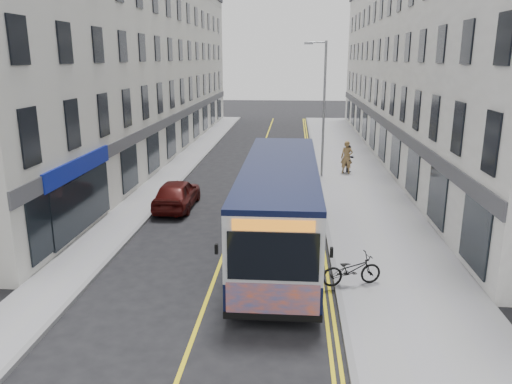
% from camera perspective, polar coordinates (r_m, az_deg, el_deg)
% --- Properties ---
extents(ground, '(140.00, 140.00, 0.00)m').
position_cam_1_polar(ground, '(17.47, -4.39, -8.84)').
color(ground, black).
rests_on(ground, ground).
extents(pavement_east, '(4.50, 64.00, 0.12)m').
position_cam_1_polar(pavement_east, '(28.88, 11.66, 0.75)').
color(pavement_east, gray).
rests_on(pavement_east, ground).
extents(pavement_west, '(2.00, 64.00, 0.12)m').
position_cam_1_polar(pavement_west, '(29.61, -10.47, 1.17)').
color(pavement_west, gray).
rests_on(pavement_west, ground).
extents(kerb_east, '(0.18, 64.00, 0.13)m').
position_cam_1_polar(kerb_east, '(28.67, 7.20, 0.86)').
color(kerb_east, slate).
rests_on(kerb_east, ground).
extents(kerb_west, '(0.18, 64.00, 0.13)m').
position_cam_1_polar(kerb_west, '(29.37, -8.59, 1.15)').
color(kerb_west, slate).
rests_on(kerb_west, ground).
extents(road_centre_line, '(0.12, 64.00, 0.01)m').
position_cam_1_polar(road_centre_line, '(28.76, -0.79, 0.90)').
color(road_centre_line, yellow).
rests_on(road_centre_line, ground).
extents(road_dbl_yellow_inner, '(0.10, 64.00, 0.01)m').
position_cam_1_polar(road_dbl_yellow_inner, '(28.67, 6.29, 0.76)').
color(road_dbl_yellow_inner, yellow).
rests_on(road_dbl_yellow_inner, ground).
extents(road_dbl_yellow_outer, '(0.10, 64.00, 0.01)m').
position_cam_1_polar(road_dbl_yellow_outer, '(28.68, 6.69, 0.75)').
color(road_dbl_yellow_outer, yellow).
rests_on(road_dbl_yellow_outer, ground).
extents(terrace_east, '(6.00, 46.00, 13.00)m').
position_cam_1_polar(terrace_east, '(37.84, 18.64, 13.51)').
color(terrace_east, white).
rests_on(terrace_east, ground).
extents(terrace_west, '(6.00, 46.00, 13.00)m').
position_cam_1_polar(terrace_west, '(38.53, -13.41, 13.89)').
color(terrace_west, silver).
rests_on(terrace_west, ground).
extents(streetlamp, '(1.32, 0.18, 8.00)m').
position_cam_1_polar(streetlamp, '(29.93, 7.63, 9.84)').
color(streetlamp, gray).
rests_on(streetlamp, ground).
extents(city_bus, '(2.71, 11.63, 3.38)m').
position_cam_1_polar(city_bus, '(18.46, 2.74, -1.35)').
color(city_bus, black).
rests_on(city_bus, ground).
extents(bicycle, '(2.05, 1.18, 1.02)m').
position_cam_1_polar(bicycle, '(16.16, 10.87, -8.71)').
color(bicycle, black).
rests_on(bicycle, pavement_east).
extents(pedestrian_near, '(0.79, 0.58, 2.01)m').
position_cam_1_polar(pedestrian_near, '(31.29, 10.33, 3.93)').
color(pedestrian_near, olive).
rests_on(pedestrian_near, pavement_east).
extents(pedestrian_far, '(1.07, 1.02, 1.74)m').
position_cam_1_polar(pedestrian_far, '(31.54, 10.51, 3.75)').
color(pedestrian_far, black).
rests_on(pedestrian_far, pavement_east).
extents(car_white, '(1.50, 3.87, 1.26)m').
position_cam_1_polar(car_white, '(36.31, 3.19, 4.89)').
color(car_white, silver).
rests_on(car_white, ground).
extents(car_maroon, '(1.72, 4.23, 1.44)m').
position_cam_1_polar(car_maroon, '(24.36, -9.03, -0.19)').
color(car_maroon, '#430D0B').
rests_on(car_maroon, ground).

